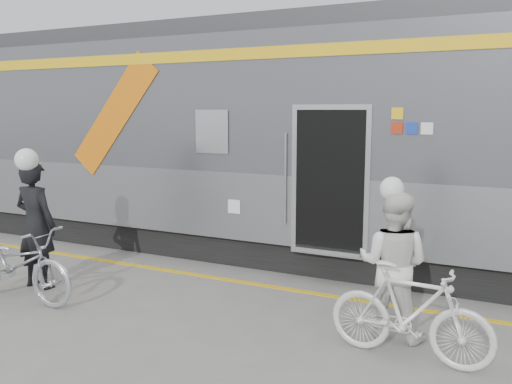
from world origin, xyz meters
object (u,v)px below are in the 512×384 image
Objects in this scene: man at (36,225)px; bicycle_right at (410,313)px; bicycle_left at (16,264)px; woman at (393,264)px.

man reaches higher than bicycle_right.
bicycle_left is 1.16× the size of woman.
bicycle_left is 5.20m from bicycle_right.
man reaches higher than bicycle_left.
man is at bearing 10.22° from woman.
woman is 0.99× the size of bicycle_right.
man is 0.72m from bicycle_left.
bicycle_left reaches higher than bicycle_right.
bicycle_right is (5.17, 0.53, -0.00)m from bicycle_left.
bicycle_right is at bearing -85.69° from bicycle_left.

